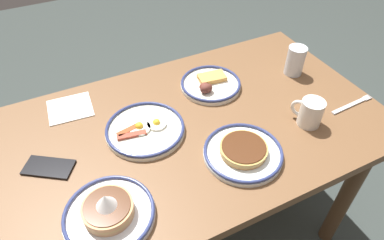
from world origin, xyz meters
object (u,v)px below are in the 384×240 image
object	(u,v)px
coffee_mug	(310,112)
drinking_glass	(295,62)
fork_near	(352,105)
plate_near_main	(210,84)
plate_center_pancakes	(145,129)
cell_phone	(49,167)
plate_far_side	(243,152)
plate_far_companion	(109,212)
paper_napkin	(70,108)

from	to	relation	value
coffee_mug	drinking_glass	world-z (taller)	drinking_glass
coffee_mug	fork_near	world-z (taller)	coffee_mug
plate_near_main	plate_center_pancakes	bearing A→B (deg)	20.81
plate_near_main	cell_phone	xyz separation A→B (m)	(0.62, 0.13, -0.01)
plate_far_side	coffee_mug	bearing A→B (deg)	-174.50
fork_near	cell_phone	bearing A→B (deg)	-10.36
coffee_mug	cell_phone	xyz separation A→B (m)	(0.82, -0.19, -0.04)
plate_center_pancakes	fork_near	bearing A→B (deg)	164.06
coffee_mug	drinking_glass	xyz separation A→B (m)	(-0.14, -0.26, 0.00)
plate_far_side	cell_phone	size ratio (longest dim) A/B	1.70
plate_far_side	coffee_mug	xyz separation A→B (m)	(-0.27, -0.03, 0.03)
plate_far_companion	drinking_glass	distance (m)	0.90
plate_far_side	coffee_mug	distance (m)	0.28
coffee_mug	drinking_glass	distance (m)	0.29
coffee_mug	paper_napkin	xyz separation A→B (m)	(0.71, -0.43, -0.05)
drinking_glass	plate_center_pancakes	bearing A→B (deg)	4.60
drinking_glass	paper_napkin	distance (m)	0.87
plate_far_companion	plate_far_side	size ratio (longest dim) A/B	0.98
plate_center_pancakes	plate_near_main	bearing A→B (deg)	-159.19
plate_center_pancakes	paper_napkin	world-z (taller)	plate_center_pancakes
drinking_glass	plate_near_main	bearing A→B (deg)	-10.76
drinking_glass	fork_near	size ratio (longest dim) A/B	0.60
fork_near	paper_napkin	bearing A→B (deg)	-25.33
plate_far_side	plate_far_companion	bearing A→B (deg)	3.35
paper_napkin	cell_phone	bearing A→B (deg)	65.17
plate_center_pancakes	cell_phone	distance (m)	0.31
plate_near_main	cell_phone	distance (m)	0.63
cell_phone	plate_far_companion	bearing A→B (deg)	150.08
coffee_mug	paper_napkin	size ratio (longest dim) A/B	0.69
plate_far_companion	plate_far_side	distance (m)	0.43
plate_center_pancakes	coffee_mug	size ratio (longest dim) A/B	2.53
plate_far_companion	fork_near	xyz separation A→B (m)	(-0.91, -0.05, -0.02)
plate_center_pancakes	cell_phone	xyz separation A→B (m)	(0.31, 0.02, -0.01)
plate_near_main	plate_center_pancakes	world-z (taller)	plate_near_main
plate_far_companion	coffee_mug	world-z (taller)	same
drinking_glass	cell_phone	bearing A→B (deg)	4.08
fork_near	coffee_mug	bearing A→B (deg)	-0.03
paper_napkin	fork_near	bearing A→B (deg)	154.67
drinking_glass	cell_phone	distance (m)	0.96
coffee_mug	fork_near	size ratio (longest dim) A/B	0.54
plate_near_main	plate_far_side	xyz separation A→B (m)	(0.08, 0.35, 0.00)
plate_far_side	paper_napkin	bearing A→B (deg)	-46.72
plate_near_main	plate_center_pancakes	distance (m)	0.33
paper_napkin	plate_far_side	bearing A→B (deg)	133.28
plate_far_companion	cell_phone	size ratio (longest dim) A/B	1.67
plate_center_pancakes	drinking_glass	xyz separation A→B (m)	(-0.65, -0.05, 0.04)
cell_phone	drinking_glass	bearing A→B (deg)	-141.83
plate_near_main	drinking_glass	size ratio (longest dim) A/B	1.99
fork_near	plate_near_main	bearing A→B (deg)	-38.40
fork_near	plate_far_side	bearing A→B (deg)	3.13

